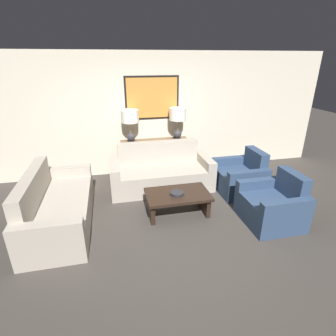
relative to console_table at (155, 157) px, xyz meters
name	(u,v)px	position (x,y,z in m)	size (l,w,h in m)	color
ground_plane	(180,229)	(0.00, -2.22, -0.40)	(20.00, 20.00, 0.00)	#3D3833
back_wall	(152,114)	(0.00, 0.28, 0.93)	(8.16, 0.12, 2.65)	beige
console_table	(155,157)	(0.00, 0.00, 0.00)	(1.50, 0.40, 0.81)	brown
table_lamp_left	(130,119)	(-0.52, 0.00, 0.90)	(0.37, 0.37, 0.70)	#333338
table_lamp_right	(178,117)	(0.52, 0.00, 0.90)	(0.37, 0.37, 0.70)	#333338
couch_by_back_wall	(161,174)	(0.00, -0.68, -0.10)	(2.04, 0.89, 0.90)	#ADA393
couch_by_side	(57,208)	(-1.87, -1.64, -0.10)	(0.89, 2.04, 0.90)	#ADA393
coffee_table	(178,199)	(0.08, -1.76, -0.12)	(1.07, 0.66, 0.39)	black
decorative_bowl	(177,193)	(0.05, -1.79, 0.01)	(0.23, 0.23, 0.04)	#232328
armchair_near_back_wall	(240,177)	(1.52, -1.20, -0.11)	(0.84, 0.90, 0.84)	navy
armchair_near_camera	(273,206)	(1.52, -2.32, -0.11)	(0.84, 0.90, 0.84)	navy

